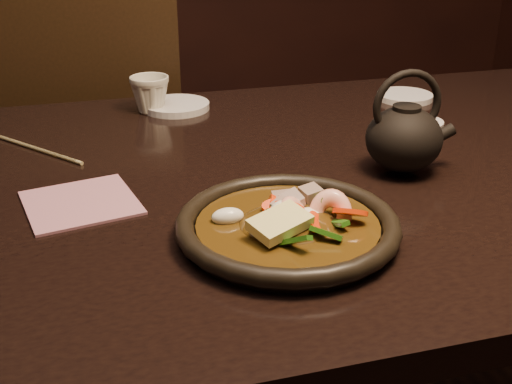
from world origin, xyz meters
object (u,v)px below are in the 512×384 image
object	(u,v)px
table	(304,210)
teapot	(405,135)
tea_cup	(150,93)
plate	(288,226)
chair	(96,169)

from	to	relation	value
table	teapot	distance (m)	0.20
table	tea_cup	xyz separation A→B (m)	(-0.19, 0.34, 0.11)
plate	teapot	size ratio (longest dim) A/B	1.79
table	chair	xyz separation A→B (m)	(-0.31, 0.66, -0.16)
chair	tea_cup	xyz separation A→B (m)	(0.11, -0.32, 0.27)
chair	plate	bearing A→B (deg)	108.67
tea_cup	teapot	bearing A→B (deg)	-50.70
table	chair	world-z (taller)	chair
table	chair	size ratio (longest dim) A/B	1.69
plate	tea_cup	xyz separation A→B (m)	(-0.10, 0.55, 0.02)
plate	teapot	xyz separation A→B (m)	(0.23, 0.15, 0.04)
table	tea_cup	bearing A→B (deg)	119.82
teapot	plate	bearing A→B (deg)	-144.14
table	teapot	xyz separation A→B (m)	(0.13, -0.06, 0.13)
chair	tea_cup	size ratio (longest dim) A/B	12.52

